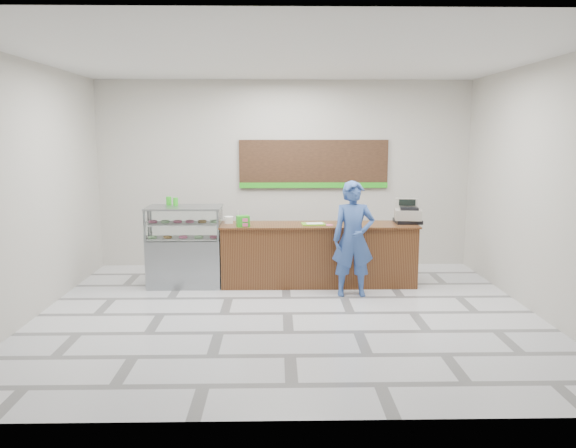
{
  "coord_description": "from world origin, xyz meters",
  "views": [
    {
      "loc": [
        -0.15,
        -7.62,
        2.51
      ],
      "look_at": [
        0.03,
        0.9,
        1.14
      ],
      "focal_mm": 35.0,
      "sensor_mm": 36.0,
      "label": 1
    }
  ],
  "objects_px": {
    "sales_counter": "(319,254)",
    "customer": "(353,239)",
    "cash_register": "(408,214)",
    "display_case": "(185,246)",
    "serving_tray": "(313,224)"
  },
  "relations": [
    {
      "from": "sales_counter",
      "to": "customer",
      "type": "relative_size",
      "value": 1.81
    },
    {
      "from": "sales_counter",
      "to": "serving_tray",
      "type": "bearing_deg",
      "value": -152.43
    },
    {
      "from": "cash_register",
      "to": "customer",
      "type": "height_order",
      "value": "customer"
    },
    {
      "from": "cash_register",
      "to": "serving_tray",
      "type": "bearing_deg",
      "value": -166.07
    },
    {
      "from": "serving_tray",
      "to": "cash_register",
      "type": "bearing_deg",
      "value": 0.69
    },
    {
      "from": "sales_counter",
      "to": "display_case",
      "type": "distance_m",
      "value": 2.23
    },
    {
      "from": "customer",
      "to": "display_case",
      "type": "bearing_deg",
      "value": 166.03
    },
    {
      "from": "customer",
      "to": "serving_tray",
      "type": "bearing_deg",
      "value": 133.58
    },
    {
      "from": "sales_counter",
      "to": "serving_tray",
      "type": "height_order",
      "value": "serving_tray"
    },
    {
      "from": "display_case",
      "to": "cash_register",
      "type": "height_order",
      "value": "cash_register"
    },
    {
      "from": "display_case",
      "to": "serving_tray",
      "type": "distance_m",
      "value": 2.16
    },
    {
      "from": "sales_counter",
      "to": "display_case",
      "type": "bearing_deg",
      "value": -180.0
    },
    {
      "from": "sales_counter",
      "to": "serving_tray",
      "type": "relative_size",
      "value": 8.17
    },
    {
      "from": "sales_counter",
      "to": "cash_register",
      "type": "height_order",
      "value": "cash_register"
    },
    {
      "from": "serving_tray",
      "to": "sales_counter",
      "type": "bearing_deg",
      "value": 23.0
    }
  ]
}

